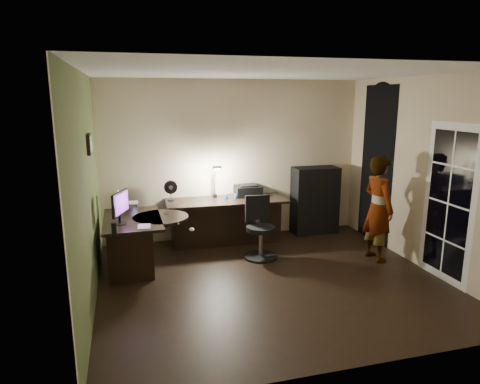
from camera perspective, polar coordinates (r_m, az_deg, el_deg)
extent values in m
cube|color=black|center=(5.89, 4.17, -11.70)|extent=(4.50, 4.00, 0.01)
cube|color=silver|center=(5.37, 4.65, 15.66)|extent=(4.50, 4.00, 0.01)
cube|color=#CBB792|center=(7.36, -0.82, 4.30)|extent=(4.50, 0.01, 2.70)
cube|color=#CBB792|center=(3.70, 14.82, -4.57)|extent=(4.50, 0.01, 2.70)
cube|color=#CBB792|center=(5.19, -19.81, 0.00)|extent=(0.01, 4.00, 2.70)
cube|color=#CBB792|center=(6.57, 23.29, 2.25)|extent=(0.01, 4.00, 2.70)
cube|color=#4B592C|center=(5.19, -19.64, 0.00)|extent=(0.00, 4.00, 2.70)
cube|color=black|center=(7.49, 17.76, 3.45)|extent=(0.01, 0.90, 2.60)
cube|color=white|center=(6.20, 26.03, -1.41)|extent=(0.02, 0.92, 2.10)
cube|color=black|center=(5.55, -19.49, 6.04)|extent=(0.04, 0.30, 0.25)
cube|color=black|center=(6.32, -14.00, -6.67)|extent=(0.80, 1.29, 0.74)
cube|color=black|center=(7.17, -1.78, -3.94)|extent=(2.01, 0.75, 0.75)
cube|color=black|center=(7.78, 9.93, -1.09)|extent=(0.80, 0.41, 1.20)
cube|color=silver|center=(6.70, -14.56, -1.88)|extent=(0.26, 0.22, 0.10)
cube|color=silver|center=(6.66, -14.63, -0.64)|extent=(0.29, 0.28, 0.20)
cube|color=black|center=(5.96, -15.80, -2.64)|extent=(0.27, 0.49, 0.32)
ellipsoid|color=silver|center=(5.52, -6.45, -4.99)|extent=(0.10, 0.11, 0.04)
cube|color=black|center=(6.38, -9.78, -2.82)|extent=(0.09, 0.15, 0.01)
cube|color=black|center=(5.86, -8.26, -4.13)|extent=(0.01, 0.15, 0.01)
cylinder|color=black|center=(5.49, -16.45, -4.80)|extent=(0.08, 0.08, 0.17)
cube|color=silver|center=(5.79, -12.67, -4.52)|extent=(0.18, 0.24, 0.01)
cube|color=black|center=(7.06, -9.21, 0.19)|extent=(0.23, 0.15, 0.34)
cube|color=navy|center=(7.13, -1.29, -0.52)|extent=(0.22, 0.15, 0.10)
cube|color=black|center=(7.32, 1.08, 0.23)|extent=(0.46, 0.36, 0.20)
cube|color=black|center=(7.16, -3.40, 1.57)|extent=(0.18, 0.29, 0.60)
cube|color=black|center=(6.49, 2.80, -4.86)|extent=(0.55, 0.55, 0.93)
imported|color=#D8A88C|center=(6.67, 17.93, -2.11)|extent=(0.43, 0.60, 1.58)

